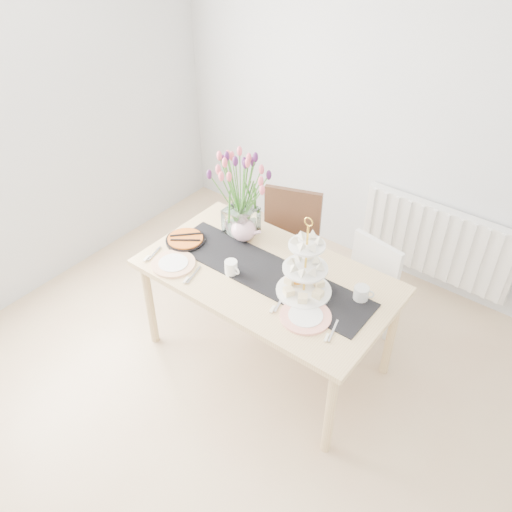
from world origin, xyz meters
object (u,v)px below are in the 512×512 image
Objects in this scene: plate_left at (173,264)px; mug_white at (231,268)px; chair_brown at (288,239)px; chair_white at (364,286)px; teapot at (243,230)px; tart_tin at (185,240)px; cream_jug at (361,293)px; plate_right at (306,316)px; tulip_vase at (240,184)px; radiator at (436,242)px; dining_table at (267,283)px; mug_orange at (297,278)px; cake_stand at (305,275)px.

mug_white is at bearing 24.25° from plate_left.
chair_white is at bearing -25.17° from chair_brown.
teapot is at bearing 122.52° from mug_white.
chair_white is at bearing 43.44° from plate_left.
tart_tin is at bearing -144.44° from teapot.
plate_right is at bearing -141.34° from cream_jug.
radiator is at bearing 48.98° from tulip_vase.
dining_table is 5.67× the size of plate_left.
chair_brown is at bearing 126.43° from cream_jug.
chair_white is 8.24× the size of mug_white.
tulip_vase is 0.73m from mug_orange.
mug_white is at bearing 177.21° from cream_jug.
cream_jug is 0.32× the size of plate_left.
radiator is 1.70× the size of tulip_vase.
radiator is 1.50m from cake_stand.
mug_white is at bearing -59.29° from tulip_vase.
dining_table is at bearing 178.20° from cake_stand.
tulip_vase is 0.54m from tart_tin.
dining_table is at bearing 170.97° from cream_jug.
cake_stand is (0.69, -0.25, -0.25)m from tulip_vase.
chair_brown reaches higher than radiator.
tart_tin is 0.85m from mug_orange.
dining_table is 0.73m from chair_brown.
tart_tin is (-1.23, -1.46, 0.32)m from radiator.
radiator is 12.55× the size of mug_white.
cake_stand is 0.35m from cream_jug.
chair_white is 0.75m from cake_stand.
chair_brown is at bearing 130.64° from cake_stand.
cake_stand reaches higher than teapot.
plate_right is (0.81, -0.42, -0.38)m from tulip_vase.
plate_left is at bearing -123.56° from radiator.
chair_white is at bearing 55.72° from dining_table.
teapot is (0.07, -0.06, -0.31)m from tulip_vase.
tulip_vase is 0.32m from teapot.
tart_tin is at bearing -135.92° from chair_brown.
plate_left is (-0.19, -0.48, -0.08)m from teapot.
plate_right is at bearing -96.74° from radiator.
chair_white is at bearing 11.05° from mug_orange.
plate_left is at bearing 178.37° from cream_jug.
tulip_vase is 1.05m from cream_jug.
teapot reaches higher than chair_white.
cake_stand is at bearing -102.56° from radiator.
teapot is (-0.93, -1.21, 0.38)m from radiator.
chair_brown is at bearing 63.94° from tart_tin.
cake_stand reaches higher than mug_orange.
plate_left is at bearing -149.51° from mug_white.
cake_stand is 1.82× the size of teapot.
teapot reaches higher than dining_table.
chair_white is 0.68m from mug_orange.
tulip_vase is at bearing 77.30° from plate_left.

